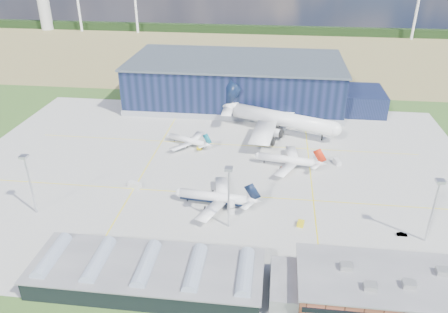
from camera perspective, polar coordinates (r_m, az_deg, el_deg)
ground at (r=178.26m, az=-1.52°, el=-3.21°), size 600.00×600.00×0.00m
apron at (r=186.87m, az=-1.07°, el=-1.67°), size 220.00×160.00×0.08m
farmland at (r=383.66m, az=3.41°, el=13.42°), size 600.00×220.00×0.01m
treeline at (r=460.94m, az=4.14°, el=16.21°), size 600.00×8.00×8.00m
hangar at (r=259.95m, az=2.16°, el=9.50°), size 145.00×62.00×26.10m
ops_building at (r=129.25m, az=20.04°, el=-16.06°), size 46.00×23.00×10.90m
glass_concourse at (r=129.61m, az=-8.47°, el=-14.91°), size 78.00×23.00×8.60m
light_mast_west at (r=165.63m, az=-24.23°, el=-2.21°), size 2.60×2.60×23.00m
light_mast_center at (r=143.67m, az=0.62°, el=-4.10°), size 2.60×2.60×23.00m
light_mast_east at (r=152.03m, az=25.87°, el=-5.24°), size 2.60×2.60×23.00m
airliner_navy at (r=160.43m, az=-1.37°, el=-4.70°), size 36.12×35.49×10.73m
airliner_red at (r=188.68m, az=8.22°, el=0.07°), size 36.22×35.67×10.21m
airliner_widebody at (r=220.05m, az=7.67°, el=5.81°), size 87.63×86.83×22.05m
airliner_regional at (r=207.14m, az=-4.79°, el=2.51°), size 33.26×32.97×8.30m
gse_tug_a at (r=166.41m, az=-2.49°, el=-5.36°), size 2.14×3.28×1.32m
gse_tug_b at (r=154.48m, az=9.97°, el=-8.63°), size 2.78×3.62×1.40m
gse_van_a at (r=176.79m, az=-11.62°, el=-3.66°), size 5.75×4.11×2.30m
gse_cart_a at (r=217.11m, az=5.05°, el=2.69°), size 2.30×3.28×1.37m
gse_van_b at (r=196.95m, az=14.57°, el=-0.68°), size 3.50×5.08×2.13m
gse_tug_c at (r=204.55m, az=-3.18°, el=1.19°), size 2.35×3.55×1.50m
gse_cart_b at (r=227.65m, az=7.68°, el=3.73°), size 3.53×3.59×1.31m
gse_van_c at (r=145.25m, az=17.94°, el=-12.03°), size 5.66×3.07×2.62m
airstair at (r=160.14m, az=1.12°, el=-6.41°), size 2.68×4.94×3.00m
car_a at (r=144.64m, az=24.64°, el=-13.95°), size 3.96×2.18×1.28m
car_b at (r=159.02m, az=22.23°, el=-9.40°), size 3.50×1.27×1.15m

